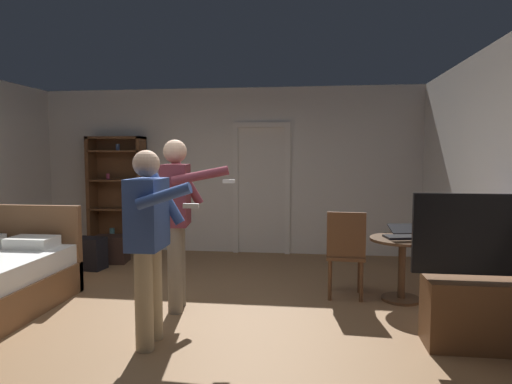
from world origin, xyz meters
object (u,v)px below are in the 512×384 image
object	(u,v)px
laptop	(402,234)
suitcase_small	(111,249)
side_table	(402,258)
person_blue_shirt	(149,234)
person_striped_shirt	(177,212)
wooden_chair	(346,251)
tv_flatscreen	(482,300)
bookshelf	(118,190)
suitcase_dark	(88,253)
bottle_on_table	(418,228)

from	to	relation	value
laptop	suitcase_small	size ratio (longest dim) A/B	0.79
side_table	laptop	world-z (taller)	laptop
person_blue_shirt	person_striped_shirt	bearing A→B (deg)	91.69
wooden_chair	person_blue_shirt	size ratio (longest dim) A/B	0.60
laptop	tv_flatscreen	bearing A→B (deg)	-69.01
bookshelf	person_striped_shirt	distance (m)	3.18
person_blue_shirt	suitcase_dark	xyz separation A→B (m)	(-1.78, 2.30, -0.73)
bookshelf	bottle_on_table	xyz separation A→B (m)	(4.34, -2.11, -0.20)
person_blue_shirt	suitcase_dark	size ratio (longest dim) A/B	3.56
person_striped_shirt	suitcase_dark	bearing A→B (deg)	140.96
suitcase_dark	person_blue_shirt	bearing A→B (deg)	-44.82
tv_flatscreen	bottle_on_table	xyz separation A→B (m)	(-0.28, 1.10, 0.42)
laptop	wooden_chair	xyz separation A→B (m)	(-0.59, 0.03, -0.21)
person_striped_shirt	suitcase_dark	size ratio (longest dim) A/B	3.81
side_table	laptop	size ratio (longest dim) A/B	1.85
person_striped_shirt	suitcase_small	bearing A→B (deg)	131.20
side_table	person_blue_shirt	bearing A→B (deg)	-148.23
bookshelf	tv_flatscreen	xyz separation A→B (m)	(4.61, -3.21, -0.62)
tv_flatscreen	laptop	bearing A→B (deg)	110.99
bottle_on_table	wooden_chair	xyz separation A→B (m)	(-0.75, 0.07, -0.28)
person_striped_shirt	suitcase_dark	world-z (taller)	person_striped_shirt
suitcase_small	suitcase_dark	bearing A→B (deg)	-117.57
laptop	suitcase_small	world-z (taller)	laptop
bookshelf	side_table	size ratio (longest dim) A/B	2.69
bottle_on_table	person_blue_shirt	bearing A→B (deg)	-151.08
bottle_on_table	suitcase_small	bearing A→B (deg)	162.03
wooden_chair	bottle_on_table	bearing A→B (deg)	-5.24
wooden_chair	suitcase_small	xyz separation A→B (m)	(-3.36, 1.27, -0.34)
tv_flatscreen	bottle_on_table	distance (m)	1.21
laptop	bottle_on_table	bearing A→B (deg)	-13.13
bookshelf	laptop	distance (m)	4.67
tv_flatscreen	side_table	distance (m)	1.26
wooden_chair	suitcase_dark	bearing A→B (deg)	166.31
bookshelf	laptop	xyz separation A→B (m)	(4.18, -2.07, -0.27)
suitcase_dark	laptop	bearing A→B (deg)	-4.67
side_table	wooden_chair	world-z (taller)	wooden_chair
tv_flatscreen	suitcase_small	xyz separation A→B (m)	(-4.39, 2.44, -0.21)
wooden_chair	suitcase_dark	size ratio (longest dim) A/B	2.13
laptop	person_blue_shirt	world-z (taller)	person_blue_shirt
bottle_on_table	wooden_chair	distance (m)	0.81
side_table	wooden_chair	size ratio (longest dim) A/B	0.72
person_blue_shirt	suitcase_small	distance (m)	3.25
bottle_on_table	person_blue_shirt	distance (m)	2.85
laptop	suitcase_dark	world-z (taller)	laptop
bookshelf	tv_flatscreen	world-z (taller)	bookshelf
wooden_chair	person_blue_shirt	distance (m)	2.30
laptop	side_table	bearing A→B (deg)	63.12
suitcase_dark	wooden_chair	bearing A→B (deg)	-6.17
wooden_chair	tv_flatscreen	bearing A→B (deg)	-48.67
side_table	person_striped_shirt	size ratio (longest dim) A/B	0.40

